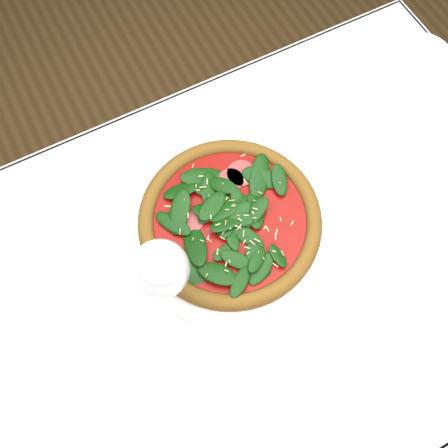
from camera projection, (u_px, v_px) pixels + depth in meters
ground at (241, 337)px, 1.59m from camera, size 6.00×6.00×0.00m
dining_table at (252, 280)px, 0.99m from camera, size 1.21×0.81×0.75m
plate at (230, 224)px, 0.91m from camera, size 0.38×0.38×0.02m
pizza at (230, 219)px, 0.89m from camera, size 0.34×0.34×0.04m
wine_glass at (161, 270)px, 0.73m from camera, size 0.09×0.09×0.21m
saucer_far at (422, 58)px, 1.06m from camera, size 0.14×0.14×0.01m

